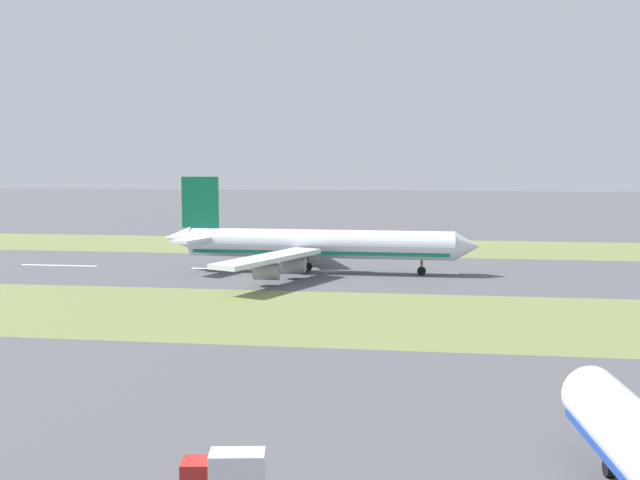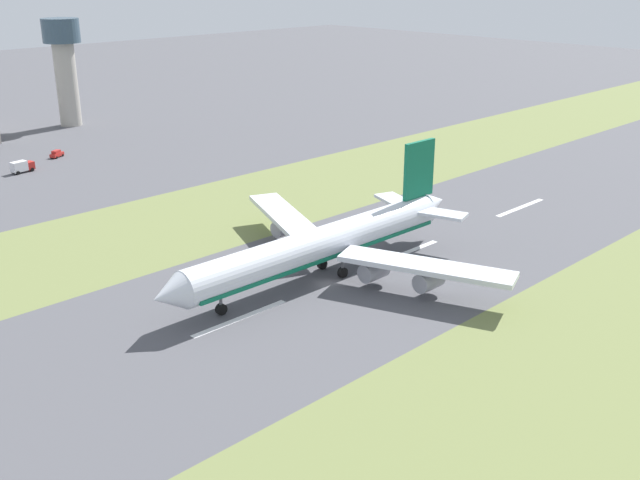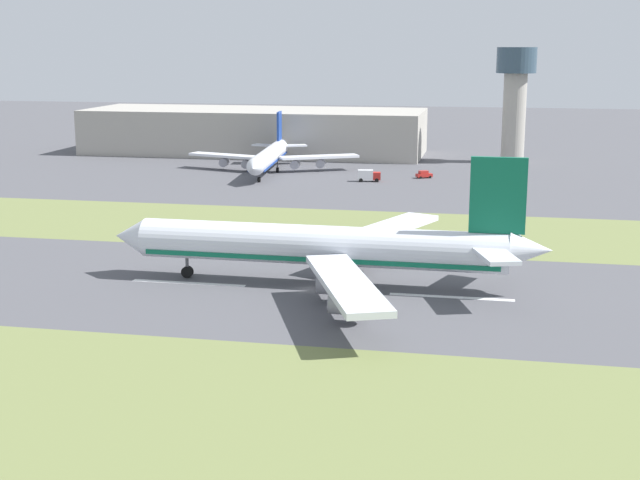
% 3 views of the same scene
% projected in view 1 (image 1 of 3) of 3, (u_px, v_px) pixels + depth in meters
% --- Properties ---
extents(ground_plane, '(800.00, 800.00, 0.00)m').
position_uv_depth(ground_plane, '(327.00, 271.00, 160.63)').
color(ground_plane, '#4C4C51').
extents(grass_median_west, '(40.00, 600.00, 0.01)m').
position_uv_depth(grass_median_west, '(348.00, 246.00, 204.94)').
color(grass_median_west, olive).
rests_on(grass_median_west, ground).
extents(grass_median_east, '(40.00, 600.00, 0.01)m').
position_uv_depth(grass_median_east, '(290.00, 314.00, 116.32)').
color(grass_median_east, olive).
rests_on(grass_median_east, ground).
extents(centreline_dash_near, '(1.20, 18.00, 0.01)m').
position_uv_depth(centreline_dash_near, '(59.00, 265.00, 168.96)').
color(centreline_dash_near, silver).
rests_on(centreline_dash_near, ground).
extents(centreline_dash_mid, '(1.20, 18.00, 0.01)m').
position_uv_depth(centreline_dash_mid, '(231.00, 269.00, 163.51)').
color(centreline_dash_mid, silver).
rests_on(centreline_dash_mid, ground).
extents(centreline_dash_far, '(1.20, 18.00, 0.01)m').
position_uv_depth(centreline_dash_far, '(415.00, 273.00, 158.05)').
color(centreline_dash_far, silver).
rests_on(centreline_dash_far, ground).
extents(airplane_main_jet, '(64.13, 67.06, 20.20)m').
position_uv_depth(airplane_main_jet, '(311.00, 244.00, 157.58)').
color(airplane_main_jet, silver).
rests_on(airplane_main_jet, ground).
extents(service_truck, '(3.35, 6.27, 3.10)m').
position_uv_depth(service_truck, '(226.00, 471.00, 54.05)').
color(service_truck, '#B2231E').
rests_on(service_truck, ground).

